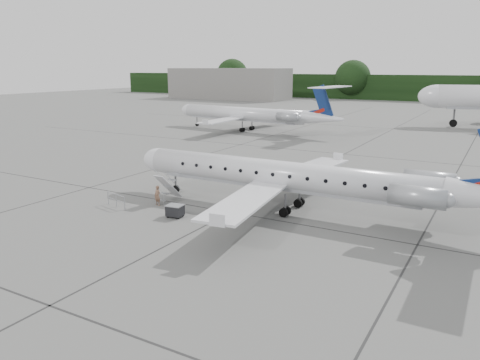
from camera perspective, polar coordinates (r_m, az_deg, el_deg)
The scene contains 9 objects.
ground at distance 30.33m, azimuth 4.93°, elevation -6.49°, with size 320.00×320.00×0.00m, color #5C5C5A.
treeline at distance 156.51m, azimuth 25.76°, elevation 9.95°, with size 260.00×4.00×8.00m, color black.
terminal_building at distance 158.74m, azimuth -1.38°, elevation 11.67°, with size 40.00×14.00×10.00m, color slate.
main_regional_jet at distance 34.40m, azimuth 4.98°, elevation 2.31°, with size 28.74×20.69×7.37m, color silver, non-canonical shape.
airstair at distance 37.40m, azimuth -8.71°, elevation -0.85°, with size 0.85×2.49×2.31m, color silver, non-canonical shape.
passenger at distance 36.45m, azimuth -10.03°, elevation -1.89°, with size 0.57×0.38×1.57m, color brown.
safety_railing at distance 36.82m, azimuth -14.85°, elevation -2.45°, with size 2.20×0.08×1.00m, color #979A9F, non-canonical shape.
baggage_cart at distance 33.54m, azimuth -7.92°, elevation -3.71°, with size 1.11×0.90×0.96m, color black, non-canonical shape.
bg_regional_left at distance 78.63m, azimuth 0.23°, elevation 8.87°, with size 29.67×21.36×7.78m, color silver, non-canonical shape.
Camera 1 is at (11.81, -25.93, 10.40)m, focal length 35.00 mm.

